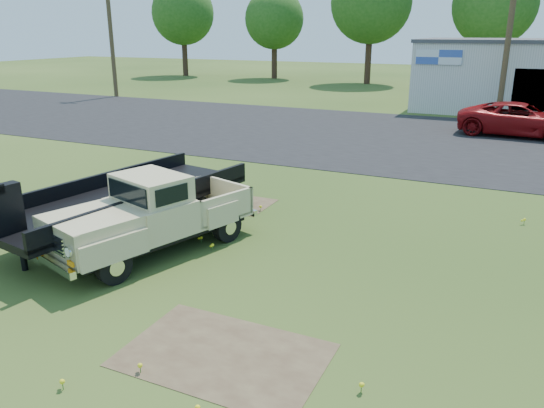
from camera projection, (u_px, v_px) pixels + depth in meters
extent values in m
plane|color=#274215|center=(234.00, 262.00, 11.12)|extent=(140.00, 140.00, 0.00)
cube|color=black|center=(394.00, 138.00, 24.03)|extent=(90.00, 14.00, 0.02)
cube|color=#4E3A2A|center=(224.00, 355.00, 7.94)|extent=(3.00, 2.00, 0.01)
cube|color=#4E3A2A|center=(232.00, 203.00, 14.94)|extent=(2.20, 1.60, 0.01)
cube|color=#B8B8B3|center=(543.00, 77.00, 31.33)|extent=(14.00, 8.00, 4.00)
cube|color=black|center=(543.00, 90.00, 28.05)|extent=(3.00, 0.10, 2.20)
cube|color=silver|center=(439.00, 57.00, 29.68)|extent=(2.50, 0.08, 0.80)
cylinder|color=#473521|center=(111.00, 32.00, 37.50)|extent=(0.30, 0.30, 9.00)
cylinder|color=#473521|center=(509.00, 33.00, 27.05)|extent=(0.30, 0.30, 9.00)
cylinder|color=#3D261B|center=(185.00, 58.00, 56.25)|extent=(0.56, 0.56, 3.60)
sphere|color=#1E4E16|center=(183.00, 13.00, 54.84)|extent=(6.40, 6.40, 6.40)
cylinder|color=#3D261B|center=(274.00, 62.00, 53.15)|extent=(0.56, 0.56, 3.24)
sphere|color=#1E4E16|center=(274.00, 19.00, 51.88)|extent=(5.76, 5.76, 5.76)
cylinder|color=#3D261B|center=(368.00, 61.00, 47.72)|extent=(0.56, 0.56, 3.96)
sphere|color=#1E4E16|center=(371.00, 2.00, 46.17)|extent=(7.04, 7.04, 7.04)
cylinder|color=#3D261B|center=(487.00, 65.00, 44.59)|extent=(0.56, 0.56, 3.78)
sphere|color=#1E4E16|center=(495.00, 4.00, 43.11)|extent=(6.72, 6.72, 6.72)
imported|color=maroon|center=(520.00, 120.00, 24.16)|extent=(5.51, 2.78, 1.50)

